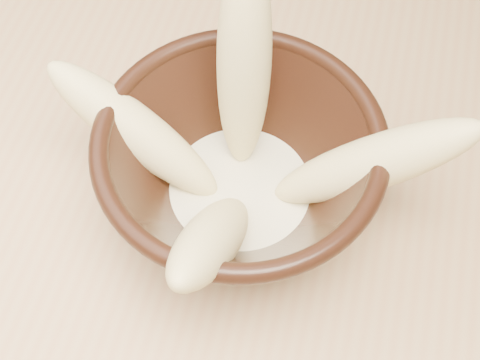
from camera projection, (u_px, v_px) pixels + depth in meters
name	position (u px, v px, depth m)	size (l,w,h in m)	color
table	(89.00, 226.00, 0.60)	(1.20, 0.80, 0.75)	tan
bowl	(240.00, 173.00, 0.46)	(0.20, 0.20, 0.11)	black
milk_puddle	(240.00, 192.00, 0.49)	(0.11, 0.11, 0.02)	beige
banana_upright	(244.00, 65.00, 0.43)	(0.04, 0.04, 0.17)	#F2E18F
banana_left	(136.00, 131.00, 0.46)	(0.04, 0.04, 0.15)	#F2E18F
banana_right	(371.00, 164.00, 0.44)	(0.04, 0.04, 0.15)	#F2E18F
banana_front	(211.00, 241.00, 0.41)	(0.04, 0.04, 0.13)	#F2E18F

